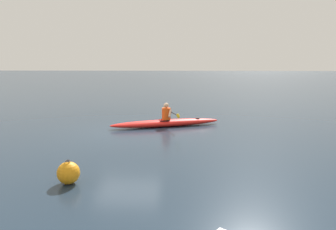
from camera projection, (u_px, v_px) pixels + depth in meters
ground_plane at (127, 132)px, 11.88m from camera, size 160.00×160.00×0.00m
kayak at (166, 123)px, 12.88m from camera, size 4.60×2.06×0.30m
kayaker at (167, 113)px, 12.81m from camera, size 0.80×2.26×0.70m
mooring_buoy_channel_marker at (68, 173)px, 6.82m from camera, size 0.50×0.50×0.54m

